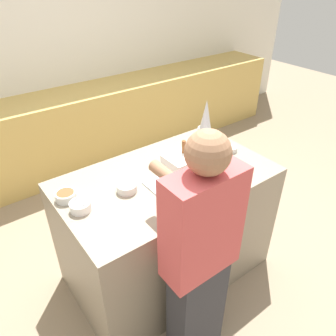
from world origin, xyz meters
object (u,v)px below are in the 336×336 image
Objects in this scene: candy_bowl_near_tray_right at (66,196)px; candy_bowl_front_corner at (80,206)px; baking_tray at (180,183)px; candy_bowl_far_left at (204,130)px; gingerbread_house at (181,169)px; candy_bowl_far_right at (127,187)px; candy_bowl_center_rear at (211,147)px; decorative_tree at (206,122)px; candy_bowl_beside_tree at (193,155)px; person at (199,259)px; candy_bowl_behind_tray at (231,149)px.

candy_bowl_front_corner reaches higher than candy_bowl_near_tray_right.
candy_bowl_far_left is (0.62, 0.46, 0.02)m from baking_tray.
gingerbread_house is at bearing -143.58° from candy_bowl_far_left.
candy_bowl_far_right is (0.34, -0.15, -0.00)m from candy_bowl_near_tray_right.
candy_bowl_far_right is at bearing -161.01° from candy_bowl_far_left.
candy_bowl_far_right reaches higher than baking_tray.
decorative_tree is at bearing 69.93° from candy_bowl_center_rear.
candy_bowl_beside_tree is 0.90m from candy_bowl_front_corner.
candy_bowl_far_right reaches higher than candy_bowl_center_rear.
decorative_tree is 0.23m from candy_bowl_far_left.
person reaches higher than candy_bowl_far_right.
candy_bowl_center_rear is at bearing 4.68° from candy_bowl_far_right.
candy_bowl_far_right is 0.59m from candy_bowl_beside_tree.
candy_bowl_front_corner is (-1.25, -0.32, 0.01)m from candy_bowl_far_left.
candy_bowl_front_corner is at bearing -165.50° from candy_bowl_far_left.
decorative_tree is 3.22× the size of candy_bowl_far_left.
person reaches higher than gingerbread_house.
gingerbread_house is 0.50m from candy_bowl_center_rear.
gingerbread_house is 0.72m from candy_bowl_near_tray_right.
candy_bowl_far_left reaches higher than candy_bowl_behind_tray.
candy_bowl_center_rear is at bearing -122.08° from candy_bowl_far_left.
candy_bowl_near_tray_right reaches higher than baking_tray.
person is (-0.53, -0.68, -0.14)m from candy_bowl_beside_tree.
candy_bowl_beside_tree is at bearing -178.75° from candy_bowl_center_rear.
candy_bowl_far_right is 0.08× the size of person.
candy_bowl_far_right is at bearing 95.78° from person.
baking_tray is at bearing -144.31° from candy_bowl_beside_tree.
baking_tray is at bearing -143.58° from candy_bowl_far_left.
gingerbread_house is 2.92× the size of candy_bowl_center_rear.
candy_bowl_beside_tree is (0.59, 0.06, 0.00)m from candy_bowl_far_right.
candy_bowl_front_corner is at bearing 167.89° from baking_tray.
decorative_tree is (0.50, 0.33, 0.17)m from baking_tray.
candy_bowl_far_left is 1.29m from person.
candy_bowl_far_right is (-0.94, -0.32, 0.00)m from candy_bowl_far_left.
baking_tray is 3.66× the size of candy_bowl_far_left.
candy_bowl_front_corner is (-0.31, 0.00, 0.00)m from candy_bowl_far_right.
candy_bowl_center_rear is 0.78× the size of candy_bowl_front_corner.
baking_tray is 2.99× the size of candy_bowl_beside_tree.
candy_bowl_center_rear is 0.19m from candy_bowl_beside_tree.
baking_tray is at bearing -23.10° from candy_bowl_near_tray_right.
candy_bowl_front_corner is at bearing 120.96° from person.
baking_tray is at bearing -12.11° from candy_bowl_front_corner.
candy_bowl_center_rear is at bearing 43.78° from person.
baking_tray is at bearing -169.95° from candy_bowl_behind_tray.
gingerbread_house reaches higher than candy_bowl_center_rear.
baking_tray is 3.18× the size of candy_bowl_near_tray_right.
candy_bowl_center_rear is (-0.05, -0.13, -0.15)m from decorative_tree.
candy_bowl_center_rear is 0.75× the size of candy_bowl_near_tray_right.
gingerbread_house is at bearing -147.08° from decorative_tree.
person is at bearing -133.11° from decorative_tree.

